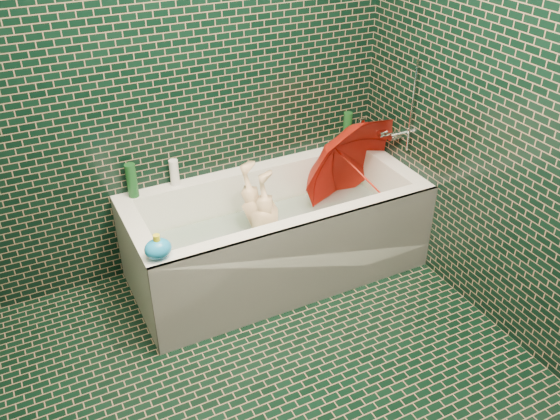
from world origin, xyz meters
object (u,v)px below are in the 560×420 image
bathtub (277,242)px  umbrella (363,176)px  rubber_duck (347,140)px  child (266,230)px  bath_toy (158,248)px

bathtub → umbrella: bearing=-2.0°
bathtub → rubber_duck: size_ratio=12.98×
umbrella → bathtub: bearing=176.7°
bathtub → child: (-0.06, 0.02, 0.10)m
umbrella → child: bearing=175.1°
child → umbrella: 0.67m
child → rubber_duck: rubber_duck is taller
bath_toy → umbrella: bearing=16.2°
child → bath_toy: (-0.71, -0.31, 0.30)m
child → umbrella: size_ratio=1.24×
umbrella → rubber_duck: (0.10, 0.35, 0.06)m
child → umbrella: umbrella is taller
child → bath_toy: size_ratio=6.03×
umbrella → bath_toy: size_ratio=4.85×
child → bath_toy: bath_toy is taller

